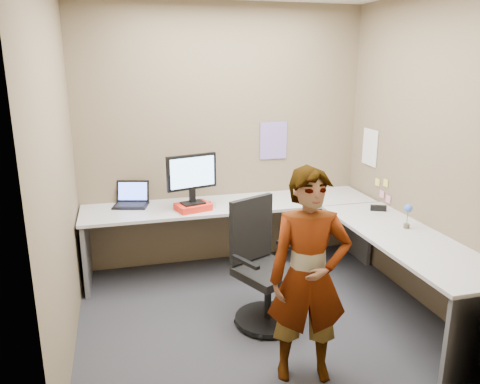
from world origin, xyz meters
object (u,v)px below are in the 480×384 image
object	(u,v)px
monitor	(192,175)
person	(309,277)
office_chair	(263,275)
desk	(292,232)

from	to	relation	value
monitor	person	xyz separation A→B (m)	(0.50, -1.70, -0.33)
monitor	person	distance (m)	1.80
office_chair	person	bearing A→B (deg)	-109.21
desk	monitor	size ratio (longest dim) A/B	5.99
monitor	person	bearing A→B (deg)	-89.68
monitor	office_chair	size ratio (longest dim) A/B	0.48
desk	monitor	xyz separation A→B (m)	(-0.85, 0.48, 0.49)
monitor	office_chair	distance (m)	1.23
office_chair	person	xyz separation A→B (m)	(0.07, -0.75, 0.32)
desk	office_chair	size ratio (longest dim) A/B	2.89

